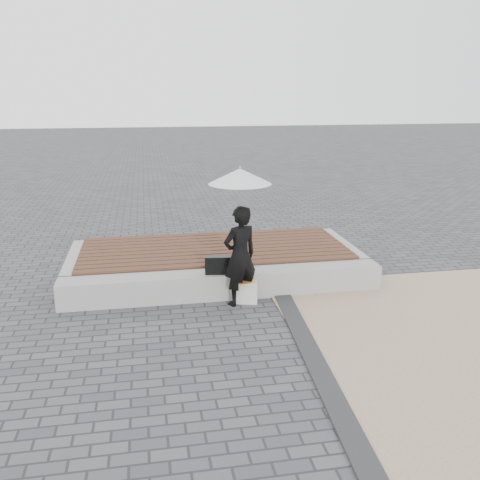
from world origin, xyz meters
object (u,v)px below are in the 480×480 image
(seating_ledge, at_px, (224,284))
(woman, at_px, (240,256))
(handbag, at_px, (218,265))
(parasol, at_px, (240,176))
(canvas_tote, at_px, (246,292))

(seating_ledge, distance_m, woman, 0.68)
(woman, relative_size, handbag, 3.86)
(handbag, bearing_deg, woman, -38.02)
(woman, distance_m, parasol, 1.18)
(handbag, bearing_deg, parasol, -38.02)
(seating_ledge, xyz_separation_m, canvas_tote, (0.28, -0.34, -0.02))
(parasol, bearing_deg, handbag, 135.59)
(seating_ledge, bearing_deg, parasol, -63.02)
(parasol, height_order, canvas_tote, parasol)
(woman, distance_m, handbag, 0.46)
(woman, xyz_separation_m, parasol, (0.00, 0.00, 1.18))
(woman, relative_size, canvas_tote, 4.22)
(parasol, distance_m, canvas_tote, 1.76)
(seating_ledge, xyz_separation_m, handbag, (-0.11, -0.07, 0.34))
(woman, height_order, canvas_tote, woman)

